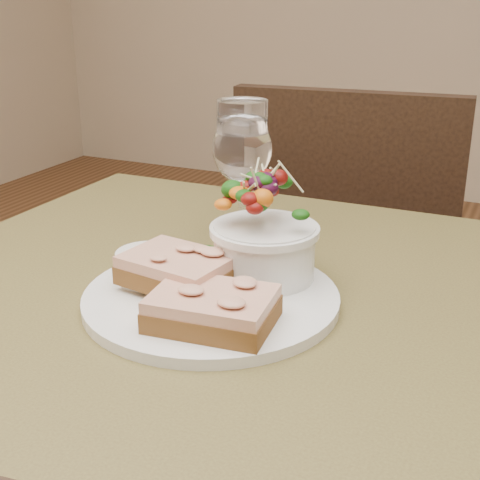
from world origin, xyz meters
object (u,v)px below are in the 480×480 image
at_px(cafe_table, 217,380).
at_px(ramekin, 148,265).
at_px(chair_far, 349,349).
at_px(dinner_plate, 211,298).
at_px(sandwich_front, 213,309).
at_px(sandwich_back, 178,269).
at_px(salad_bowl, 265,227).
at_px(wine_glass, 242,152).

height_order(cafe_table, ramekin, ramekin).
distance_m(cafe_table, chair_far, 0.82).
height_order(dinner_plate, sandwich_front, sandwich_front).
distance_m(chair_far, sandwich_front, 0.94).
height_order(sandwich_back, ramekin, sandwich_back).
bearing_deg(ramekin, cafe_table, 7.26).
relative_size(chair_far, dinner_plate, 3.27).
height_order(cafe_table, chair_far, chair_far).
distance_m(chair_far, ramekin, 0.89).
bearing_deg(sandwich_front, dinner_plate, 112.38).
distance_m(dinner_plate, ramekin, 0.08).
height_order(sandwich_front, salad_bowl, salad_bowl).
xyz_separation_m(dinner_plate, salad_bowl, (0.03, 0.06, 0.07)).
relative_size(sandwich_back, ramekin, 1.93).
distance_m(dinner_plate, sandwich_back, 0.05).
relative_size(ramekin, wine_glass, 0.37).
bearing_deg(chair_far, dinner_plate, 88.09).
xyz_separation_m(sandwich_front, wine_glass, (-0.08, 0.24, 0.10)).
xyz_separation_m(cafe_table, sandwich_back, (-0.04, -0.01, 0.14)).
xyz_separation_m(cafe_table, salad_bowl, (0.03, 0.06, 0.17)).
bearing_deg(dinner_plate, chair_far, 92.23).
height_order(sandwich_front, wine_glass, wine_glass).
bearing_deg(wine_glass, sandwich_back, -87.86).
relative_size(cafe_table, dinner_plate, 2.91).
bearing_deg(wine_glass, chair_far, 88.55).
relative_size(sandwich_back, salad_bowl, 0.98).
distance_m(sandwich_front, salad_bowl, 0.13).
xyz_separation_m(sandwich_back, salad_bowl, (0.07, 0.07, 0.04)).
xyz_separation_m(cafe_table, wine_glass, (-0.05, 0.17, 0.22)).
distance_m(cafe_table, sandwich_front, 0.15).
relative_size(dinner_plate, sandwich_back, 2.22).
distance_m(sandwich_back, wine_glass, 0.20).
bearing_deg(salad_bowl, wine_glass, 124.59).
bearing_deg(ramekin, wine_glass, 79.42).
xyz_separation_m(cafe_table, dinner_plate, (-0.00, -0.01, 0.11)).
xyz_separation_m(chair_far, sandwich_back, (-0.01, -0.75, 0.49)).
distance_m(cafe_table, salad_bowl, 0.18).
bearing_deg(cafe_table, chair_far, 92.43).
xyz_separation_m(sandwich_front, salad_bowl, (0.00, 0.13, 0.04)).
relative_size(cafe_table, chair_far, 0.89).
xyz_separation_m(dinner_plate, sandwich_front, (0.03, -0.06, 0.02)).
relative_size(sandwich_front, ramekin, 1.94).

